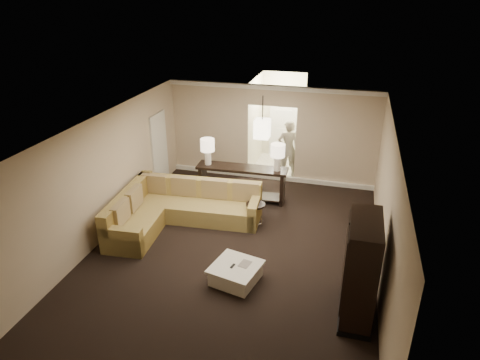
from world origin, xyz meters
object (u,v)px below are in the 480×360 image
(sectional_sofa, at_px, (177,209))
(drink_table, at_px, (255,210))
(console_table, at_px, (242,180))
(armoire, at_px, (360,271))
(coffee_table, at_px, (236,273))
(person, at_px, (288,146))

(sectional_sofa, distance_m, drink_table, 1.90)
(console_table, height_order, drink_table, console_table)
(armoire, xyz_separation_m, drink_table, (-2.39, 2.50, -0.48))
(console_table, bearing_deg, sectional_sofa, -127.62)
(coffee_table, relative_size, console_table, 0.44)
(sectional_sofa, xyz_separation_m, console_table, (1.18, 1.67, 0.18))
(armoire, bearing_deg, sectional_sofa, 153.78)
(sectional_sofa, height_order, console_table, sectional_sofa)
(coffee_table, height_order, armoire, armoire)
(console_table, distance_m, person, 2.09)
(coffee_table, bearing_deg, armoire, -7.93)
(armoire, xyz_separation_m, person, (-2.14, 5.60, 0.07))
(coffee_table, distance_m, drink_table, 2.20)
(console_table, bearing_deg, coffee_table, -79.44)
(sectional_sofa, height_order, armoire, armoire)
(drink_table, xyz_separation_m, person, (0.25, 3.10, 0.56))
(console_table, xyz_separation_m, person, (0.92, 1.84, 0.41))
(coffee_table, xyz_separation_m, console_table, (-0.79, 3.45, 0.37))
(sectional_sofa, xyz_separation_m, coffee_table, (1.98, -1.77, -0.19))
(sectional_sofa, distance_m, coffee_table, 2.66)
(drink_table, height_order, person, person)
(drink_table, bearing_deg, sectional_sofa, -167.50)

